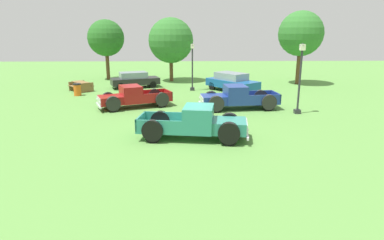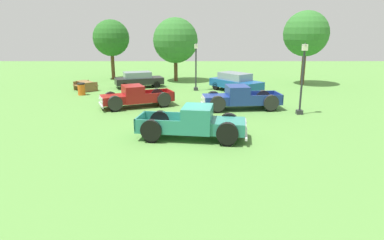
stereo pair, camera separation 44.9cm
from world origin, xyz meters
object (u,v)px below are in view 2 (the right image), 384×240
Objects in this scene: pickup_truck_behind_left at (133,97)px; picnic_table at (87,85)px; sedan_distant_a at (237,82)px; pickup_truck_behind_right at (237,98)px; oak_tree_east at (307,34)px; oak_tree_west at (176,41)px; trash_can at (83,89)px; pickup_truck_foreground at (200,123)px; lamp_post_far at (303,78)px; sedan_distant_b at (140,79)px; oak_tree_center at (112,38)px; lamp_post_near at (197,66)px.

picnic_table is (-5.08, 6.39, -0.20)m from pickup_truck_behind_left.
pickup_truck_behind_right is at bearing -96.82° from sedan_distant_a.
oak_tree_west is (-12.01, 2.18, -0.66)m from oak_tree_east.
picnic_table is 2.45× the size of trash_can.
pickup_truck_foreground reaches higher than pickup_truck_behind_right.
oak_tree_east reaches higher than lamp_post_far.
sedan_distant_b is at bearing 138.90° from lamp_post_far.
oak_tree_east is (7.55, 10.29, 3.90)m from pickup_truck_behind_right.
oak_tree_east is at bearing 6.56° from sedan_distant_b.
trash_can is (-4.77, 4.38, -0.22)m from pickup_truck_behind_left.
oak_tree_west is at bearing -12.05° from oak_tree_center.
pickup_truck_foreground is 5.60× the size of trash_can.
sedan_distant_a is 0.78× the size of oak_tree_west.
lamp_post_near is (-3.30, 0.48, 1.25)m from sedan_distant_a.
sedan_distant_a is at bearing -31.74° from oak_tree_center.
pickup_truck_behind_left is at bearing 169.98° from lamp_post_far.
pickup_truck_foreground is 21.98m from oak_tree_center.
pickup_truck_foreground is 16.03m from picnic_table.
oak_tree_west is (2.31, 11.92, 3.27)m from pickup_truck_behind_left.
oak_tree_east is at bearing 34.23° from pickup_truck_behind_left.
oak_tree_east reaches higher than pickup_truck_behind_right.
lamp_post_near is at bearing 109.67° from pickup_truck_behind_right.
lamp_post_far is at bearing -108.29° from oak_tree_east.
lamp_post_far is at bearing -19.37° from pickup_truck_behind_right.
sedan_distant_b is at bearing 109.09° from pickup_truck_foreground.
trash_can is at bearing 157.78° from lamp_post_far.
oak_tree_west reaches higher than lamp_post_far.
sedan_distant_b is 1.14× the size of lamp_post_near.
lamp_post_near is (-2.51, 7.03, 1.32)m from pickup_truck_behind_right.
picnic_table is at bearing 149.65° from pickup_truck_behind_right.
sedan_distant_a is 8.62m from oak_tree_east.
picnic_table is (-15.57, 8.25, -1.73)m from lamp_post_far.
pickup_truck_behind_left is 7.88m from lamp_post_near.
oak_tree_center reaches higher than picnic_table.
oak_tree_east is at bearing -10.90° from oak_tree_center.
oak_tree_east reaches higher than pickup_truck_foreground.
pickup_truck_foreground reaches higher than pickup_truck_behind_left.
lamp_post_far is 16.11m from oak_tree_west.
oak_tree_east reaches higher than picnic_table.
lamp_post_far is at bearing -27.91° from picnic_table.
oak_tree_east is 12.22m from oak_tree_west.
oak_tree_west is at bearing 109.73° from lamp_post_near.
lamp_post_far reaches higher than picnic_table.
oak_tree_west is at bearing 120.69° from lamp_post_far.
lamp_post_near is at bearing 56.66° from pickup_truck_behind_left.
sedan_distant_a is 12.65m from picnic_table.
pickup_truck_behind_left is at bearing -42.54° from trash_can.
pickup_truck_behind_right is 13.63m from oak_tree_west.
sedan_distant_a is 8.50m from lamp_post_far.
pickup_truck_foreground is 1.19× the size of sedan_distant_b.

